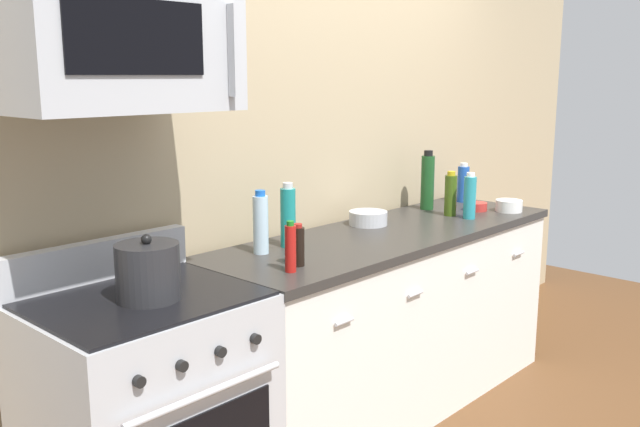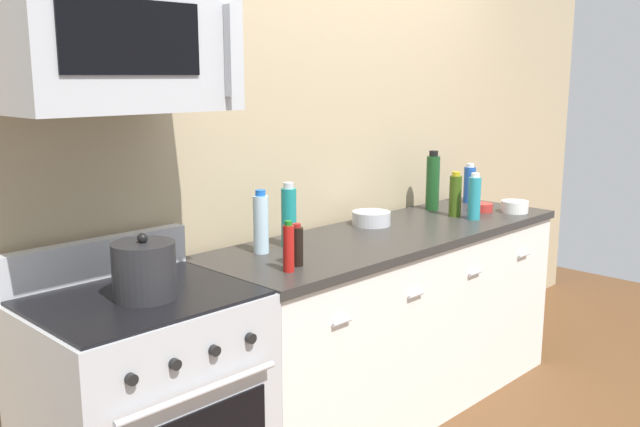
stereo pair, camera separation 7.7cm
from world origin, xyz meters
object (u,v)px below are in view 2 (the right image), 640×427
(bottle_sparkling_teal, at_px, (289,216))
(bowl_white_ceramic, at_px, (515,206))
(range_oven, at_px, (144,415))
(bottle_hot_sauce_red, at_px, (289,248))
(bottle_dish_soap, at_px, (474,198))
(bowl_red_small, at_px, (482,207))
(stockpot, at_px, (144,270))
(bottle_water_clear, at_px, (261,223))
(bottle_soda_blue, at_px, (469,184))
(bottle_wine_green, at_px, (433,182))
(bowl_steel_prep, at_px, (371,218))
(bottle_olive_oil, at_px, (455,195))
(microwave, at_px, (117,50))
(bottle_soy_sauce_dark, at_px, (297,246))

(bottle_sparkling_teal, distance_m, bowl_white_ceramic, 1.45)
(range_oven, height_order, bottle_hot_sauce_red, bottle_hot_sauce_red)
(bottle_sparkling_teal, xyz_separation_m, bottle_dish_soap, (1.09, -0.27, -0.02))
(bowl_red_small, relative_size, stockpot, 0.53)
(bottle_water_clear, bearing_deg, bottle_sparkling_teal, -0.52)
(bottle_hot_sauce_red, distance_m, bowl_red_small, 1.59)
(bottle_hot_sauce_red, bearing_deg, bottle_dish_soap, 1.17)
(bowl_white_ceramic, bearing_deg, bottle_soda_blue, 76.43)
(bowl_white_ceramic, bearing_deg, bottle_wine_green, 124.50)
(bowl_steel_prep, xyz_separation_m, bowl_white_ceramic, (0.81, -0.35, -0.00))
(range_oven, height_order, bottle_olive_oil, bottle_olive_oil)
(bowl_red_small, bearing_deg, microwave, 177.64)
(bottle_soy_sauce_dark, xyz_separation_m, bowl_steel_prep, (0.79, 0.28, -0.04))
(bottle_dish_soap, bearing_deg, bottle_soy_sauce_dark, 179.44)
(bottle_soy_sauce_dark, xyz_separation_m, bottle_soda_blue, (1.69, 0.28, 0.03))
(bottle_soy_sauce_dark, height_order, stockpot, stockpot)
(range_oven, bearing_deg, bottle_sparkling_teal, 9.01)
(bottle_hot_sauce_red, xyz_separation_m, bottle_water_clear, (0.11, 0.29, 0.03))
(bottle_hot_sauce_red, distance_m, bowl_white_ceramic, 1.69)
(bowl_white_ceramic, distance_m, stockpot, 2.26)
(bottle_wine_green, distance_m, bottle_sparkling_teal, 1.16)
(bottle_sparkling_teal, xyz_separation_m, bowl_red_small, (1.31, -0.18, -0.11))
(stockpot, bearing_deg, bottle_soda_blue, 5.19)
(bottle_olive_oil, bearing_deg, bottle_soy_sauce_dark, -175.24)
(range_oven, xyz_separation_m, stockpot, (0.00, -0.05, 0.55))
(bowl_red_small, height_order, stockpot, stockpot)
(bottle_water_clear, xyz_separation_m, stockpot, (-0.68, -0.19, -0.03))
(bowl_steel_prep, bearing_deg, bottle_water_clear, -177.91)
(microwave, distance_m, bottle_olive_oil, 2.06)
(bottle_sparkling_teal, height_order, bowl_steel_prep, bottle_sparkling_teal)
(bottle_water_clear, bearing_deg, bottle_wine_green, 2.10)
(bottle_olive_oil, bearing_deg, microwave, 178.31)
(bottle_hot_sauce_red, bearing_deg, bowl_white_ceramic, -1.08)
(bottle_water_clear, height_order, bowl_steel_prep, bottle_water_clear)
(bottle_hot_sauce_red, distance_m, bottle_olive_oil, 1.37)
(bottle_dish_soap, height_order, bowl_white_ceramic, bottle_dish_soap)
(bottle_soda_blue, xyz_separation_m, bowl_white_ceramic, (-0.08, -0.35, -0.08))
(bowl_white_ceramic, bearing_deg, bottle_olive_oil, 151.13)
(bottle_hot_sauce_red, bearing_deg, bottle_wine_green, 13.49)
(bottle_sparkling_teal, bearing_deg, bowl_white_ceramic, -12.96)
(bottle_wine_green, distance_m, bowl_white_ceramic, 0.47)
(bottle_sparkling_teal, bearing_deg, bottle_olive_oil, -7.66)
(bottle_soda_blue, distance_m, bottle_olive_oil, 0.44)
(microwave, bearing_deg, bottle_wine_green, 3.98)
(microwave, distance_m, bottle_water_clear, 0.98)
(bottle_hot_sauce_red, bearing_deg, microwave, 160.34)
(bottle_sparkling_teal, bearing_deg, bowl_steel_prep, 2.80)
(range_oven, height_order, stockpot, stockpot)
(microwave, relative_size, bottle_soda_blue, 3.17)
(bottle_soy_sauce_dark, xyz_separation_m, bottle_hot_sauce_red, (-0.08, -0.04, 0.01))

